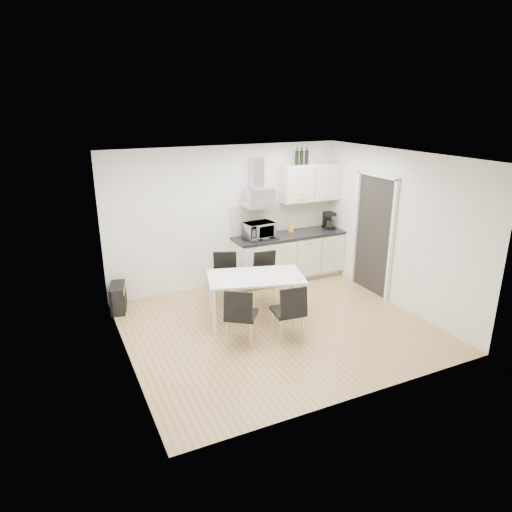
{
  "coord_description": "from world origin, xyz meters",
  "views": [
    {
      "loc": [
        -3.02,
        -5.62,
        3.32
      ],
      "look_at": [
        -0.22,
        0.29,
        1.1
      ],
      "focal_mm": 32.0,
      "sensor_mm": 36.0,
      "label": 1
    }
  ],
  "objects_px": {
    "kitchenette": "(290,238)",
    "chair_near_right": "(288,312)",
    "chair_far_left": "(225,279)",
    "chair_far_right": "(269,279)",
    "chair_near_left": "(241,316)",
    "guitar_amp": "(118,298)",
    "dining_table": "(256,281)",
    "floor_speaker": "(217,280)"
  },
  "relations": [
    {
      "from": "chair_near_left",
      "to": "guitar_amp",
      "type": "xyz_separation_m",
      "value": [
        -1.42,
        1.89,
        -0.21
      ]
    },
    {
      "from": "kitchenette",
      "to": "chair_near_right",
      "type": "height_order",
      "value": "kitchenette"
    },
    {
      "from": "dining_table",
      "to": "chair_far_left",
      "type": "xyz_separation_m",
      "value": [
        -0.2,
        0.8,
        -0.23
      ]
    },
    {
      "from": "kitchenette",
      "to": "chair_near_right",
      "type": "distance_m",
      "value": 2.51
    },
    {
      "from": "chair_far_right",
      "to": "chair_near_right",
      "type": "distance_m",
      "value": 1.32
    },
    {
      "from": "chair_near_left",
      "to": "floor_speaker",
      "type": "xyz_separation_m",
      "value": [
        0.43,
        2.14,
        -0.3
      ]
    },
    {
      "from": "guitar_amp",
      "to": "chair_near_right",
      "type": "bearing_deg",
      "value": -31.67
    },
    {
      "from": "chair_far_left",
      "to": "chair_far_right",
      "type": "relative_size",
      "value": 1.0
    },
    {
      "from": "dining_table",
      "to": "chair_far_right",
      "type": "height_order",
      "value": "chair_far_right"
    },
    {
      "from": "chair_far_right",
      "to": "floor_speaker",
      "type": "relative_size",
      "value": 3.15
    },
    {
      "from": "guitar_amp",
      "to": "chair_far_right",
      "type": "bearing_deg",
      "value": -4.88
    },
    {
      "from": "chair_far_right",
      "to": "kitchenette",
      "type": "bearing_deg",
      "value": -131.21
    },
    {
      "from": "chair_far_left",
      "to": "guitar_amp",
      "type": "xyz_separation_m",
      "value": [
        -1.72,
        0.5,
        -0.21
      ]
    },
    {
      "from": "dining_table",
      "to": "chair_near_right",
      "type": "bearing_deg",
      "value": -63.02
    },
    {
      "from": "chair_far_left",
      "to": "floor_speaker",
      "type": "distance_m",
      "value": 0.82
    },
    {
      "from": "chair_far_right",
      "to": "chair_near_right",
      "type": "relative_size",
      "value": 1.0
    },
    {
      "from": "chair_far_left",
      "to": "chair_near_left",
      "type": "xyz_separation_m",
      "value": [
        -0.31,
        -1.39,
        0.0
      ]
    },
    {
      "from": "kitchenette",
      "to": "chair_far_left",
      "type": "xyz_separation_m",
      "value": [
        -1.58,
        -0.58,
        -0.39
      ]
    },
    {
      "from": "chair_far_left",
      "to": "chair_far_right",
      "type": "xyz_separation_m",
      "value": [
        0.68,
        -0.29,
        0.0
      ]
    },
    {
      "from": "chair_near_left",
      "to": "guitar_amp",
      "type": "distance_m",
      "value": 2.37
    },
    {
      "from": "dining_table",
      "to": "chair_near_right",
      "type": "distance_m",
      "value": 0.82
    },
    {
      "from": "chair_near_right",
      "to": "guitar_amp",
      "type": "relative_size",
      "value": 1.52
    },
    {
      "from": "dining_table",
      "to": "floor_speaker",
      "type": "relative_size",
      "value": 5.89
    },
    {
      "from": "kitchenette",
      "to": "chair_near_right",
      "type": "bearing_deg",
      "value": -119.75
    },
    {
      "from": "dining_table",
      "to": "chair_near_left",
      "type": "xyz_separation_m",
      "value": [
        -0.5,
        -0.59,
        -0.23
      ]
    },
    {
      "from": "dining_table",
      "to": "kitchenette",
      "type": "bearing_deg",
      "value": 60.91
    },
    {
      "from": "chair_far_left",
      "to": "floor_speaker",
      "type": "height_order",
      "value": "chair_far_left"
    },
    {
      "from": "chair_far_left",
      "to": "chair_near_right",
      "type": "bearing_deg",
      "value": 124.86
    },
    {
      "from": "chair_far_left",
      "to": "chair_near_left",
      "type": "distance_m",
      "value": 1.43
    },
    {
      "from": "kitchenette",
      "to": "chair_far_left",
      "type": "distance_m",
      "value": 1.73
    },
    {
      "from": "floor_speaker",
      "to": "kitchenette",
      "type": "bearing_deg",
      "value": 4.52
    },
    {
      "from": "dining_table",
      "to": "guitar_amp",
      "type": "bearing_deg",
      "value": 161.85
    },
    {
      "from": "floor_speaker",
      "to": "chair_far_left",
      "type": "bearing_deg",
      "value": -88.5
    },
    {
      "from": "chair_far_right",
      "to": "chair_near_left",
      "type": "distance_m",
      "value": 1.48
    },
    {
      "from": "kitchenette",
      "to": "guitar_amp",
      "type": "distance_m",
      "value": 3.36
    },
    {
      "from": "floor_speaker",
      "to": "chair_near_left",
      "type": "bearing_deg",
      "value": -90.38
    },
    {
      "from": "chair_far_right",
      "to": "chair_near_right",
      "type": "height_order",
      "value": "same"
    },
    {
      "from": "chair_far_left",
      "to": "guitar_amp",
      "type": "relative_size",
      "value": 1.52
    },
    {
      "from": "chair_far_left",
      "to": "chair_near_right",
      "type": "xyz_separation_m",
      "value": [
        0.35,
        -1.57,
        0.0
      ]
    },
    {
      "from": "kitchenette",
      "to": "dining_table",
      "type": "height_order",
      "value": "kitchenette"
    },
    {
      "from": "dining_table",
      "to": "guitar_amp",
      "type": "distance_m",
      "value": 2.36
    },
    {
      "from": "guitar_amp",
      "to": "floor_speaker",
      "type": "distance_m",
      "value": 1.87
    }
  ]
}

